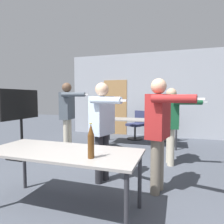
# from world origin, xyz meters

# --- Properties ---
(back_wall) EXTENTS (5.65, 0.12, 3.00)m
(back_wall) POSITION_xyz_m (-0.03, 5.78, 1.49)
(back_wall) COLOR #A3A8B2
(back_wall) RESTS_ON ground_plane
(conference_table_near) EXTENTS (1.92, 0.81, 0.76)m
(conference_table_near) POSITION_xyz_m (-0.18, 0.60, 0.69)
(conference_table_near) COLOR gray
(conference_table_near) RESTS_ON ground_plane
(conference_table_far) EXTENTS (2.23, 0.77, 0.76)m
(conference_table_far) POSITION_xyz_m (0.08, 4.32, 0.70)
(conference_table_far) COLOR gray
(conference_table_far) RESTS_ON ground_plane
(tv_screen) EXTENTS (0.44, 1.12, 1.59)m
(tv_screen) POSITION_xyz_m (-2.28, 2.20, 0.99)
(tv_screen) COLOR black
(tv_screen) RESTS_ON ground_plane
(person_far_watching) EXTENTS (0.82, 0.64, 1.60)m
(person_far_watching) POSITION_xyz_m (1.04, 2.80, 0.96)
(person_far_watching) COLOR beige
(person_far_watching) RESTS_ON ground_plane
(person_center_tall) EXTENTS (0.83, 0.62, 1.77)m
(person_center_tall) POSITION_xyz_m (-1.48, 2.91, 1.08)
(person_center_tall) COLOR beige
(person_center_tall) RESTS_ON ground_plane
(person_right_polo) EXTENTS (0.70, 0.75, 1.65)m
(person_right_polo) POSITION_xyz_m (-0.01, 1.54, 1.00)
(person_right_polo) COLOR #28282D
(person_right_polo) RESTS_ON ground_plane
(person_near_casual) EXTENTS (0.74, 0.77, 1.68)m
(person_near_casual) POSITION_xyz_m (0.90, 1.46, 1.01)
(person_near_casual) COLOR slate
(person_near_casual) RESTS_ON ground_plane
(office_chair_side_rolled) EXTENTS (0.65, 0.67, 0.95)m
(office_chair_side_rolled) POSITION_xyz_m (-0.15, 5.10, 0.45)
(office_chair_side_rolled) COLOR black
(office_chair_side_rolled) RESTS_ON ground_plane
(office_chair_far_right) EXTENTS (0.69, 0.68, 0.96)m
(office_chair_far_right) POSITION_xyz_m (-0.82, 3.62, 0.46)
(office_chair_far_right) COLOR black
(office_chair_far_right) RESTS_ON ground_plane
(office_chair_far_left) EXTENTS (0.69, 0.68, 0.91)m
(office_chair_far_left) POSITION_xyz_m (0.91, 5.08, 0.42)
(office_chair_far_left) COLOR black
(office_chair_far_left) RESTS_ON ground_plane
(beer_bottle) EXTENTS (0.07, 0.07, 0.38)m
(beer_bottle) POSITION_xyz_m (0.28, 0.43, 0.94)
(beer_bottle) COLOR #563314
(beer_bottle) RESTS_ON conference_table_near
(drink_cup) EXTENTS (0.07, 0.07, 0.11)m
(drink_cup) POSITION_xyz_m (0.72, 4.15, 0.81)
(drink_cup) COLOR #232328
(drink_cup) RESTS_ON conference_table_far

